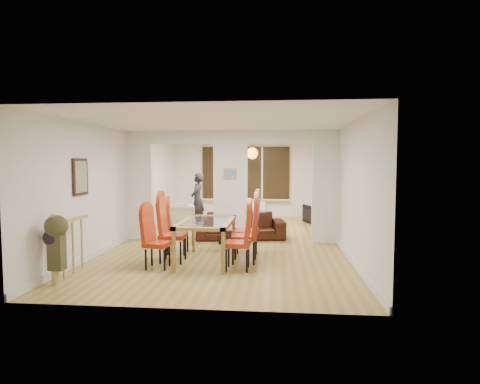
# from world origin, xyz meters

# --- Properties ---
(floor) EXTENTS (5.00, 9.00, 0.01)m
(floor) POSITION_xyz_m (0.00, 0.00, 0.00)
(floor) COLOR #9F8440
(floor) RESTS_ON ground
(room_walls) EXTENTS (5.00, 9.00, 2.60)m
(room_walls) POSITION_xyz_m (0.00, 0.00, 1.30)
(room_walls) COLOR silver
(room_walls) RESTS_ON floor
(divider_wall) EXTENTS (5.00, 0.18, 2.60)m
(divider_wall) POSITION_xyz_m (0.00, 0.00, 1.30)
(divider_wall) COLOR white
(divider_wall) RESTS_ON floor
(bay_window_blinds) EXTENTS (3.00, 0.08, 1.80)m
(bay_window_blinds) POSITION_xyz_m (0.00, 4.44, 1.50)
(bay_window_blinds) COLOR black
(bay_window_blinds) RESTS_ON room_walls
(radiator) EXTENTS (1.40, 0.08, 0.50)m
(radiator) POSITION_xyz_m (0.00, 4.40, 0.30)
(radiator) COLOR white
(radiator) RESTS_ON floor
(pendant_light) EXTENTS (0.36, 0.36, 0.36)m
(pendant_light) POSITION_xyz_m (0.30, 3.30, 2.15)
(pendant_light) COLOR orange
(pendant_light) RESTS_ON room_walls
(stair_newel) EXTENTS (0.40, 1.20, 1.10)m
(stair_newel) POSITION_xyz_m (-2.25, -3.20, 0.55)
(stair_newel) COLOR tan
(stair_newel) RESTS_ON floor
(wall_poster) EXTENTS (0.04, 0.52, 0.67)m
(wall_poster) POSITION_xyz_m (-2.47, -2.40, 1.60)
(wall_poster) COLOR gray
(wall_poster) RESTS_ON room_walls
(pillar_photo) EXTENTS (0.30, 0.03, 0.25)m
(pillar_photo) POSITION_xyz_m (0.00, -0.10, 1.60)
(pillar_photo) COLOR #4C8CD8
(pillar_photo) RESTS_ON divider_wall
(dining_table) EXTENTS (0.94, 1.67, 0.78)m
(dining_table) POSITION_xyz_m (-0.20, -2.09, 0.39)
(dining_table) COLOR olive
(dining_table) RESTS_ON floor
(dining_chair_la) EXTENTS (0.49, 0.49, 1.02)m
(dining_chair_la) POSITION_xyz_m (-0.98, -2.60, 0.51)
(dining_chair_la) COLOR #A22E10
(dining_chair_la) RESTS_ON floor
(dining_chair_lb) EXTENTS (0.48, 0.48, 1.16)m
(dining_chair_lb) POSITION_xyz_m (-0.84, -2.13, 0.58)
(dining_chair_lb) COLOR #A22E10
(dining_chair_lb) RESTS_ON floor
(dining_chair_lc) EXTENTS (0.49, 0.49, 1.02)m
(dining_chair_lc) POSITION_xyz_m (-0.91, -1.47, 0.51)
(dining_chair_lc) COLOR #A22E10
(dining_chair_lc) RESTS_ON floor
(dining_chair_ra) EXTENTS (0.44, 0.44, 1.08)m
(dining_chair_ra) POSITION_xyz_m (0.42, -2.57, 0.54)
(dining_chair_ra) COLOR #A22E10
(dining_chair_ra) RESTS_ON floor
(dining_chair_rb) EXTENTS (0.49, 0.49, 1.15)m
(dining_chair_rb) POSITION_xyz_m (0.49, -2.06, 0.57)
(dining_chair_rb) COLOR #A22E10
(dining_chair_rb) RESTS_ON floor
(dining_chair_rc) EXTENTS (0.49, 0.49, 1.16)m
(dining_chair_rc) POSITION_xyz_m (0.49, -1.55, 0.58)
(dining_chair_rc) COLOR #A22E10
(dining_chair_rc) RESTS_ON floor
(sofa) EXTENTS (2.24, 1.14, 0.63)m
(sofa) POSITION_xyz_m (0.20, 0.31, 0.31)
(sofa) COLOR black
(sofa) RESTS_ON floor
(armchair) EXTENTS (0.97, 0.98, 0.70)m
(armchair) POSITION_xyz_m (-1.63, 1.51, 0.35)
(armchair) COLOR beige
(armchair) RESTS_ON floor
(person) EXTENTS (0.60, 0.43, 1.55)m
(person) POSITION_xyz_m (-1.26, 2.27, 0.77)
(person) COLOR black
(person) RESTS_ON floor
(television) EXTENTS (0.93, 0.47, 0.55)m
(television) POSITION_xyz_m (2.00, 2.86, 0.27)
(television) COLOR black
(television) RESTS_ON floor
(coffee_table) EXTENTS (1.12, 0.74, 0.24)m
(coffee_table) POSITION_xyz_m (0.05, 2.33, 0.12)
(coffee_table) COLOR black
(coffee_table) RESTS_ON floor
(bottle) EXTENTS (0.08, 0.08, 0.31)m
(bottle) POSITION_xyz_m (-0.10, 2.24, 0.39)
(bottle) COLOR #143F19
(bottle) RESTS_ON coffee_table
(bowl) EXTENTS (0.23, 0.23, 0.06)m
(bowl) POSITION_xyz_m (0.29, 2.22, 0.27)
(bowl) COLOR black
(bowl) RESTS_ON coffee_table
(shoes) EXTENTS (0.24, 0.26, 0.10)m
(shoes) POSITION_xyz_m (-0.10, -0.34, 0.05)
(shoes) COLOR black
(shoes) RESTS_ON floor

